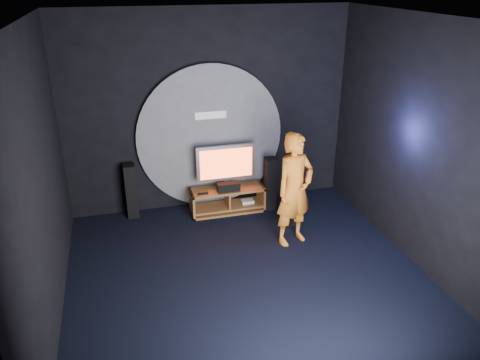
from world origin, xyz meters
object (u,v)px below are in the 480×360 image
media_console (228,201)px  tv (226,165)px  tower_speaker_left (131,191)px  subwoofer (291,214)px  player (295,190)px  tower_speaker_right (270,184)px

media_console → tv: (-0.01, 0.07, 0.69)m
media_console → tv: 0.69m
tv → tower_speaker_left: 1.71m
media_console → subwoofer: bearing=-36.0°
tv → player: bearing=-60.1°
tv → tower_speaker_left: size_ratio=1.07×
tv → player: size_ratio=0.58×
tower_speaker_right → player: (-0.01, -1.19, 0.42)m
tower_speaker_left → player: player is taller
tv → tower_speaker_left: bearing=173.8°
subwoofer → player: bearing=-108.0°
tower_speaker_right → player: bearing=-90.6°
subwoofer → player: size_ratio=0.17×
tower_speaker_right → subwoofer: 0.72m
media_console → tower_speaker_right: tower_speaker_right is taller
tower_speaker_left → player: bearing=-32.0°
media_console → player: 1.65m
tower_speaker_left → tower_speaker_right: 2.46m
player → tower_speaker_right: bearing=71.0°
tv → player: player is taller
tv → tower_speaker_right: 0.89m
subwoofer → player: 0.97m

